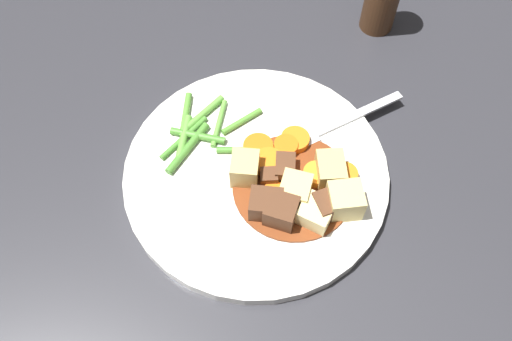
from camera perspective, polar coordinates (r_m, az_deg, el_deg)
The scene contains 31 objects.
ground_plane at distance 0.59m, azimuth 0.00°, elevation -0.74°, with size 3.00×3.00×0.00m, color #2D2D33.
dinner_plate at distance 0.58m, azimuth 0.00°, elevation -0.38°, with size 0.28×0.28×0.01m, color white.
stew_sauce at distance 0.56m, azimuth 4.00°, elevation -1.63°, with size 0.13×0.13×0.00m, color brown.
carrot_slice_0 at distance 0.59m, azimuth 4.17°, elevation 3.21°, with size 0.03×0.03×0.01m, color orange.
carrot_slice_1 at distance 0.58m, azimuth 3.19°, elevation 2.49°, with size 0.03×0.03×0.01m, color orange.
carrot_slice_2 at distance 0.57m, azimuth 9.34°, elevation -0.54°, with size 0.03×0.03×0.01m, color orange.
carrot_slice_3 at distance 0.57m, azimuth 1.36°, elevation 0.78°, with size 0.03×0.03×0.01m, color orange.
carrot_slice_4 at distance 0.55m, azimuth 4.10°, elevation -3.90°, with size 0.02×0.02×0.01m, color orange.
carrot_slice_5 at distance 0.57m, azimuth 6.40°, elevation -0.49°, with size 0.03×0.03×0.01m, color orange.
carrot_slice_6 at distance 0.58m, azimuth 0.23°, elevation 2.37°, with size 0.03×0.03×0.01m, color orange.
carrot_slice_7 at distance 0.55m, azimuth 2.07°, elevation -2.70°, with size 0.03×0.03×0.01m, color orange.
potato_chunk_0 at distance 0.56m, azimuth -1.18°, elevation 0.19°, with size 0.03×0.03×0.03m, color #DBBC6B.
potato_chunk_1 at distance 0.55m, azimuth 4.20°, elevation -2.14°, with size 0.03×0.03×0.03m, color #E5CC7A.
potato_chunk_2 at distance 0.54m, azimuth 6.39°, elevation -4.49°, with size 0.03×0.03×0.02m, color #EAD68C.
potato_chunk_3 at distance 0.55m, azimuth 9.51°, elevation -3.01°, with size 0.03×0.03×0.03m, color #E5CC7A.
potato_chunk_4 at distance 0.56m, azimuth 7.92°, elevation 0.02°, with size 0.04×0.03×0.03m, color #DBBC6B.
meat_chunk_0 at distance 0.54m, azimuth 7.69°, elevation -3.75°, with size 0.03×0.03×0.03m, color #56331E.
meat_chunk_1 at distance 0.54m, azimuth 1.08°, elevation -3.69°, with size 0.03×0.03×0.03m, color #56331E.
meat_chunk_2 at distance 0.53m, azimuth 2.70°, elevation -4.39°, with size 0.03×0.03×0.03m, color #56331E.
meat_chunk_3 at distance 0.56m, azimuth 1.38°, elevation -0.73°, with size 0.02×0.02×0.02m, color #56331E.
meat_chunk_4 at distance 0.56m, azimuth 3.12°, elevation 0.26°, with size 0.03×0.02×0.02m, color #56331E.
green_bean_0 at distance 0.59m, azimuth -7.27°, elevation 2.39°, with size 0.01×0.01×0.07m, color #4C8E33.
green_bean_1 at distance 0.60m, azimuth -7.65°, elevation 3.57°, with size 0.01×0.01×0.06m, color #66AD42.
green_bean_2 at distance 0.60m, azimuth -1.53°, elevation 5.26°, with size 0.01×0.01×0.05m, color #599E38.
green_bean_3 at distance 0.58m, azimuth -0.26°, elevation 2.21°, with size 0.01×0.01×0.08m, color #4C8E33.
green_bean_4 at distance 0.61m, azimuth -5.46°, elevation 6.18°, with size 0.01×0.01×0.06m, color #66AD42.
green_bean_5 at distance 0.60m, azimuth -6.22°, elevation 3.69°, with size 0.01×0.01×0.06m, color #4C8E33.
green_bean_6 at distance 0.60m, azimuth -7.60°, elevation 3.60°, with size 0.01×0.01×0.07m, color #4C8E33.
green_bean_7 at distance 0.61m, azimuth -7.50°, elevation 5.87°, with size 0.01×0.01×0.06m, color #599E38.
green_bean_8 at distance 0.60m, azimuth -3.96°, elevation 5.03°, with size 0.01×0.01×0.06m, color #66AD42.
fork at distance 0.61m, azimuth 8.11°, elevation 4.72°, with size 0.11×0.15×0.00m.
Camera 1 is at (0.13, -0.26, 0.51)m, focal length 37.57 mm.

